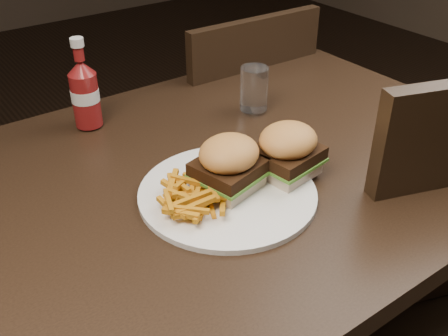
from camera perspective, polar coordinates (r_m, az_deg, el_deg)
dining_table at (r=0.96m, az=-1.15°, el=-1.13°), size 1.20×0.80×0.04m
chair_far at (r=1.68m, az=-0.87°, el=2.70°), size 0.43×0.43×0.04m
plate at (r=0.88m, az=0.38°, el=-2.74°), size 0.30×0.30×0.01m
sandwich_half_a at (r=0.88m, az=0.53°, el=-1.45°), size 0.11×0.11×0.02m
sandwich_half_b at (r=0.93m, az=6.78°, el=0.08°), size 0.11×0.10×0.02m
fries_pile at (r=0.84m, az=-3.48°, el=-2.80°), size 0.13×0.13×0.04m
ketchup_bottle at (r=1.11m, az=-14.80°, el=7.19°), size 0.07×0.07×0.11m
tumbler at (r=1.14m, az=3.28°, el=8.63°), size 0.06×0.06×0.09m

